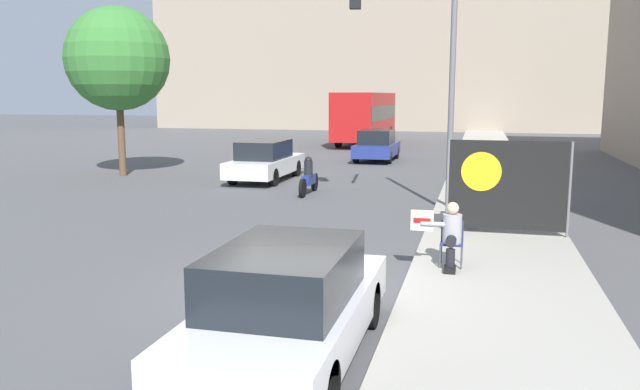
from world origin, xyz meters
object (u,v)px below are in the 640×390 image
object	(u,v)px
jogger_on_sidewalk	(472,187)
traffic_light_pole	(418,47)
city_bus_on_road	(366,115)
car_on_road_midblock	(377,146)
pedestrian_behind	(538,176)
protest_banner	(506,185)
seated_protester	(450,233)
motorcycle_on_road	(309,178)
parked_car_curbside	(289,304)
street_tree_near_curb	(117,59)
car_on_road_nearest	(265,161)

from	to	relation	value
jogger_on_sidewalk	traffic_light_pole	world-z (taller)	traffic_light_pole
city_bus_on_road	car_on_road_midblock	bearing A→B (deg)	-76.94
traffic_light_pole	city_bus_on_road	world-z (taller)	traffic_light_pole
jogger_on_sidewalk	city_bus_on_road	distance (m)	27.21
pedestrian_behind	car_on_road_midblock	distance (m)	14.40
jogger_on_sidewalk	protest_banner	xyz separation A→B (m)	(0.73, -0.62, 0.15)
seated_protester	city_bus_on_road	distance (m)	30.65
car_on_road_midblock	motorcycle_on_road	bearing A→B (deg)	-92.58
seated_protester	parked_car_curbside	distance (m)	4.57
pedestrian_behind	protest_banner	bearing A→B (deg)	71.59
car_on_road_midblock	parked_car_curbside	bearing A→B (deg)	-83.43
traffic_light_pole	city_bus_on_road	size ratio (longest dim) A/B	0.61
traffic_light_pole	seated_protester	bearing A→B (deg)	-78.67
seated_protester	car_on_road_midblock	xyz separation A→B (m)	(-4.41, 19.19, -0.02)
street_tree_near_curb	city_bus_on_road	bearing A→B (deg)	70.93
parked_car_curbside	street_tree_near_curb	world-z (taller)	street_tree_near_curb
car_on_road_midblock	motorcycle_on_road	distance (m)	10.88
protest_banner	motorcycle_on_road	bearing A→B (deg)	138.13
seated_protester	parked_car_curbside	size ratio (longest dim) A/B	0.27
parked_car_curbside	jogger_on_sidewalk	bearing A→B (deg)	75.55
protest_banner	city_bus_on_road	size ratio (longest dim) A/B	0.25
car_on_road_nearest	motorcycle_on_road	bearing A→B (deg)	-48.69
protest_banner	traffic_light_pole	size ratio (longest dim) A/B	0.41
city_bus_on_road	motorcycle_on_road	xyz separation A→B (m)	(1.98, -21.52, -1.39)
protest_banner	street_tree_near_curb	bearing A→B (deg)	150.83
seated_protester	traffic_light_pole	world-z (taller)	traffic_light_pole
pedestrian_behind	traffic_light_pole	world-z (taller)	traffic_light_pole
protest_banner	car_on_road_nearest	bearing A→B (deg)	135.96
parked_car_curbside	street_tree_near_curb	size ratio (longest dim) A/B	0.65
seated_protester	pedestrian_behind	size ratio (longest dim) A/B	0.65
jogger_on_sidewalk	traffic_light_pole	xyz separation A→B (m)	(-1.56, 2.62, 3.38)
street_tree_near_curb	protest_banner	bearing A→B (deg)	-29.17
protest_banner	street_tree_near_curb	xyz separation A→B (m)	(-14.42, 8.05, 3.34)
car_on_road_nearest	pedestrian_behind	bearing A→B (deg)	-27.35
motorcycle_on_road	protest_banner	bearing A→B (deg)	-41.87
jogger_on_sidewalk	car_on_road_midblock	world-z (taller)	jogger_on_sidewalk
car_on_road_midblock	seated_protester	bearing A→B (deg)	-77.07
jogger_on_sidewalk	parked_car_curbside	size ratio (longest dim) A/B	0.43
pedestrian_behind	street_tree_near_curb	xyz separation A→B (m)	(-15.36, 4.75, 3.52)
seated_protester	jogger_on_sidewalk	xyz separation A→B (m)	(0.32, 3.61, 0.33)
jogger_on_sidewalk	pedestrian_behind	xyz separation A→B (m)	(1.67, 2.68, -0.02)
traffic_light_pole	car_on_road_nearest	distance (m)	8.67
parked_car_curbside	motorcycle_on_road	xyz separation A→B (m)	(-3.19, 12.56, -0.19)
seated_protester	pedestrian_behind	world-z (taller)	pedestrian_behind
street_tree_near_curb	seated_protester	bearing A→B (deg)	-39.55
motorcycle_on_road	traffic_light_pole	bearing A→B (deg)	-29.83
traffic_light_pole	street_tree_near_curb	distance (m)	13.05
pedestrian_behind	traffic_light_pole	xyz separation A→B (m)	(-3.23, -0.06, 3.40)
car_on_road_midblock	street_tree_near_curb	distance (m)	12.71
seated_protester	traffic_light_pole	size ratio (longest dim) A/B	0.18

